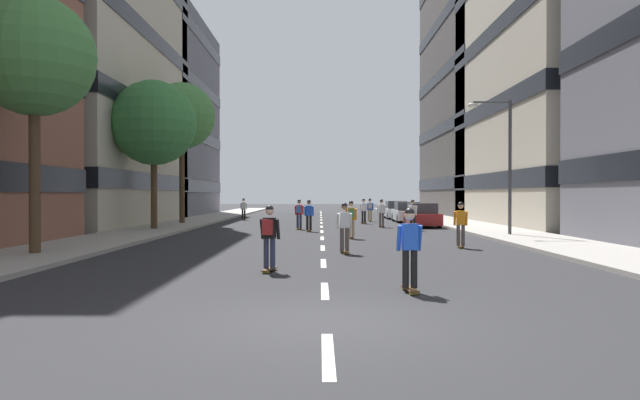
% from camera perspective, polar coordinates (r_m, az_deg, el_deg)
% --- Properties ---
extents(ground_plane, '(178.50, 178.50, 0.00)m').
position_cam_1_polar(ground_plane, '(39.28, -0.03, -2.48)').
color(ground_plane, '#28282B').
extents(sidewalk_left, '(3.81, 81.81, 0.14)m').
position_cam_1_polar(sidewalk_left, '(44.00, -12.51, -2.07)').
color(sidewalk_left, '#9E9991').
rests_on(sidewalk_left, ground_plane).
extents(sidewalk_right, '(3.81, 81.81, 0.14)m').
position_cam_1_polar(sidewalk_right, '(44.05, 12.41, -2.07)').
color(sidewalk_right, '#9E9991').
rests_on(sidewalk_right, ground_plane).
extents(lane_markings, '(0.16, 67.20, 0.01)m').
position_cam_1_polar(lane_markings, '(40.03, -0.03, -2.41)').
color(lane_markings, silver).
rests_on(lane_markings, ground_plane).
extents(building_left_mid, '(17.84, 20.23, 29.31)m').
position_cam_1_polar(building_left_mid, '(46.30, -27.16, 16.37)').
color(building_left_mid, '#BCB29E').
rests_on(building_left_mid, ground_plane).
extents(building_left_far, '(17.84, 17.95, 18.94)m').
position_cam_1_polar(building_left_far, '(60.83, -19.71, 7.58)').
color(building_left_far, slate).
rests_on(building_left_far, ground_plane).
extents(building_right_mid, '(17.84, 20.08, 24.83)m').
position_cam_1_polar(building_right_mid, '(45.83, 27.02, 13.65)').
color(building_right_mid, '#BCB29E').
rests_on(building_right_mid, ground_plane).
extents(building_right_far, '(17.84, 21.06, 25.97)m').
position_cam_1_polar(building_right_far, '(61.43, 19.54, 10.83)').
color(building_right_far, '#4C4744').
rests_on(building_right_far, ground_plane).
extents(parked_car_near, '(1.82, 4.40, 1.52)m').
position_cam_1_polar(parked_car_near, '(44.22, 8.26, -1.24)').
color(parked_car_near, silver).
rests_on(parked_car_near, ground_plane).
extents(parked_car_mid, '(1.82, 4.40, 1.52)m').
position_cam_1_polar(parked_car_mid, '(37.70, 9.74, -1.54)').
color(parked_car_mid, maroon).
rests_on(parked_car_mid, ground_plane).
extents(parked_car_far, '(1.82, 4.40, 1.52)m').
position_cam_1_polar(parked_car_far, '(50.36, 7.23, -1.02)').
color(parked_car_far, silver).
rests_on(parked_car_far, ground_plane).
extents(street_tree_near, '(3.94, 3.94, 8.44)m').
position_cam_1_polar(street_tree_near, '(21.86, -26.28, 12.40)').
color(street_tree_near, '#4C3823').
rests_on(street_tree_near, sidewalk_left).
extents(street_tree_mid, '(4.79, 4.79, 8.37)m').
position_cam_1_polar(street_tree_mid, '(34.56, -16.08, 7.22)').
color(street_tree_mid, '#4C3823').
rests_on(street_tree_mid, sidewalk_left).
extents(street_tree_far, '(4.50, 4.50, 9.52)m').
position_cam_1_polar(street_tree_far, '(41.14, -13.51, 7.93)').
color(street_tree_far, '#4C3823').
rests_on(street_tree_far, sidewalk_left).
extents(streetlamp_right, '(2.13, 0.30, 6.50)m').
position_cam_1_polar(streetlamp_right, '(29.75, 17.18, 4.51)').
color(streetlamp_right, '#3F3F44').
rests_on(streetlamp_right, sidewalk_right).
extents(skater_0, '(0.57, 0.92, 1.78)m').
position_cam_1_polar(skater_0, '(15.58, -5.16, -3.31)').
color(skater_0, brown).
rests_on(skater_0, ground_plane).
extents(skater_1, '(0.53, 0.90, 1.78)m').
position_cam_1_polar(skater_1, '(44.78, 4.71, -0.81)').
color(skater_1, brown).
rests_on(skater_1, ground_plane).
extents(skater_2, '(0.54, 0.91, 1.78)m').
position_cam_1_polar(skater_2, '(47.72, -7.64, -0.77)').
color(skater_2, brown).
rests_on(skater_2, ground_plane).
extents(skater_3, '(0.53, 0.90, 1.78)m').
position_cam_1_polar(skater_3, '(27.31, 2.88, -1.66)').
color(skater_3, brown).
rests_on(skater_3, ground_plane).
extents(skater_4, '(0.56, 0.92, 1.78)m').
position_cam_1_polar(skater_4, '(20.38, 2.22, -2.49)').
color(skater_4, brown).
rests_on(skater_4, ground_plane).
extents(skater_5, '(0.56, 0.92, 1.78)m').
position_cam_1_polar(skater_5, '(23.13, 13.37, -2.14)').
color(skater_5, brown).
rests_on(skater_5, ground_plane).
extents(skater_6, '(0.56, 0.92, 1.78)m').
position_cam_1_polar(skater_6, '(36.89, 5.84, -1.14)').
color(skater_6, brown).
rests_on(skater_6, ground_plane).
extents(skater_7, '(0.55, 0.91, 1.78)m').
position_cam_1_polar(skater_7, '(12.46, 8.57, -4.41)').
color(skater_7, brown).
rests_on(skater_7, ground_plane).
extents(skater_8, '(0.55, 0.91, 1.78)m').
position_cam_1_polar(skater_8, '(34.00, 8.86, -1.24)').
color(skater_8, brown).
rests_on(skater_8, ground_plane).
extents(skater_9, '(0.55, 0.91, 1.78)m').
position_cam_1_polar(skater_9, '(32.56, -1.27, -1.36)').
color(skater_9, brown).
rests_on(skater_9, ground_plane).
extents(skater_10, '(0.57, 0.92, 1.78)m').
position_cam_1_polar(skater_10, '(41.46, 4.10, -0.96)').
color(skater_10, brown).
rests_on(skater_10, ground_plane).
extents(skater_11, '(0.56, 0.92, 1.78)m').
position_cam_1_polar(skater_11, '(34.45, -2.23, -1.21)').
color(skater_11, brown).
rests_on(skater_11, ground_plane).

